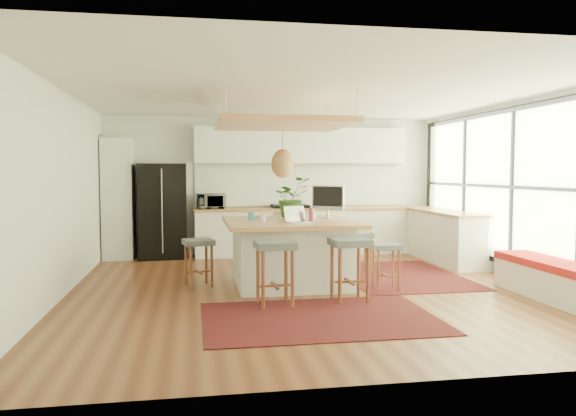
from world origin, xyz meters
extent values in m
plane|color=#5B2C1A|center=(0.00, 0.00, 0.00)|extent=(7.00, 7.00, 0.00)
plane|color=white|center=(0.00, 0.00, 2.70)|extent=(7.00, 7.00, 0.00)
plane|color=white|center=(0.00, 3.50, 1.35)|extent=(6.50, 0.00, 6.50)
plane|color=white|center=(0.00, -3.50, 1.35)|extent=(6.50, 0.00, 6.50)
plane|color=white|center=(-3.25, 0.00, 1.35)|extent=(0.00, 7.00, 7.00)
plane|color=white|center=(3.25, 0.00, 1.35)|extent=(0.00, 7.00, 7.00)
cube|color=silver|center=(-2.95, 3.18, 1.12)|extent=(0.55, 0.60, 2.25)
cube|color=silver|center=(0.55, 3.18, 0.44)|extent=(4.20, 0.60, 0.88)
cube|color=#A26239|center=(0.55, 3.18, 0.90)|extent=(4.24, 0.64, 0.05)
cube|color=white|center=(0.55, 3.48, 1.35)|extent=(4.20, 0.02, 0.80)
cube|color=silver|center=(0.55, 3.32, 2.15)|extent=(4.20, 0.34, 0.70)
cube|color=silver|center=(2.93, 2.00, 0.44)|extent=(0.60, 2.50, 0.88)
cube|color=#A26239|center=(2.93, 2.00, 0.90)|extent=(0.64, 2.54, 0.05)
cube|color=black|center=(-0.20, -1.56, 0.01)|extent=(2.60, 1.80, 0.01)
cube|color=black|center=(1.61, 0.68, 0.01)|extent=(1.80, 2.60, 0.01)
imported|color=#A5A5AA|center=(-1.24, 3.16, 1.10)|extent=(0.55, 0.34, 0.35)
imported|color=#1E4C19|center=(-0.09, 0.87, 1.17)|extent=(0.78, 0.80, 0.48)
imported|color=beige|center=(-0.68, 0.82, 0.95)|extent=(0.22, 0.22, 0.05)
cylinder|color=#37B7DE|center=(-0.74, 0.46, 1.03)|extent=(0.07, 0.07, 0.19)
cylinder|color=white|center=(-0.59, 0.21, 1.03)|extent=(0.07, 0.07, 0.19)
cylinder|color=#A23645|center=(0.06, 0.06, 1.03)|extent=(0.07, 0.07, 0.19)
cylinder|color=beige|center=(0.16, 0.41, 1.03)|extent=(0.07, 0.07, 0.19)
camera|label=1|loc=(-1.57, -7.46, 1.63)|focal=34.40mm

